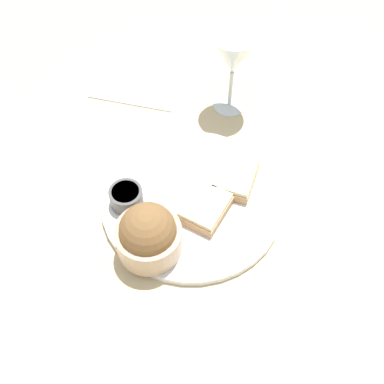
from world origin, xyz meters
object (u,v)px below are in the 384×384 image
salad_bowl (148,235)px  wine_glass (233,56)px  sauce_ramekin (126,197)px  cheese_toast_near (204,208)px  fork (130,102)px  cheese_toast_far (235,177)px

salad_bowl → wine_glass: wine_glass is taller
sauce_ramekin → cheese_toast_near: 0.13m
cheese_toast_near → fork: (-0.06, -0.31, -0.02)m
fork → salad_bowl: bearing=60.6°
sauce_ramekin → fork: (-0.15, -0.21, -0.03)m
salad_bowl → cheese_toast_near: 0.11m
salad_bowl → cheese_toast_far: size_ratio=0.96×
sauce_ramekin → wine_glass: 0.33m
wine_glass → fork: 0.24m
cheese_toast_near → fork: bearing=-101.0°
salad_bowl → sauce_ramekin: salad_bowl is taller
sauce_ramekin → wine_glass: bearing=-166.1°
salad_bowl → wine_glass: size_ratio=0.62×
salad_bowl → sauce_ramekin: bearing=-102.7°
cheese_toast_far → wine_glass: (-0.13, -0.16, 0.10)m
wine_glass → sauce_ramekin: bearing=13.9°
cheese_toast_near → wine_glass: bearing=-140.9°
cheese_toast_far → fork: 0.29m
cheese_toast_near → wine_glass: wine_glass is taller
cheese_toast_near → wine_glass: 0.29m
cheese_toast_near → cheese_toast_far: 0.09m
salad_bowl → sauce_ramekin: size_ratio=1.86×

